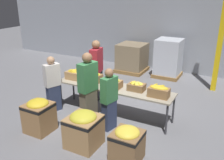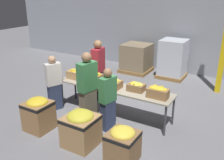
{
  "view_description": "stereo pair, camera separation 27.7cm",
  "coord_description": "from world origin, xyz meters",
  "px_view_note": "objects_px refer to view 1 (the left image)",
  "views": [
    {
      "loc": [
        2.75,
        -5.26,
        3.17
      ],
      "look_at": [
        -0.02,
        -0.05,
        0.99
      ],
      "focal_mm": 40.0,
      "sensor_mm": 36.0,
      "label": 1
    },
    {
      "loc": [
        3.0,
        -5.13,
        3.17
      ],
      "look_at": [
        -0.02,
        -0.05,
        0.99
      ],
      "focal_mm": 40.0,
      "sensor_mm": 36.0,
      "label": 2
    }
  ],
  "objects_px": {
    "volunteer_0": "(97,71)",
    "donation_bin_1": "(84,128)",
    "volunteer_1": "(109,100)",
    "volunteer_2": "(53,84)",
    "volunteer_3": "(88,89)",
    "banana_box_4": "(159,91)",
    "donation_bin_0": "(39,115)",
    "banana_box_1": "(94,77)",
    "support_pillar": "(222,29)",
    "banana_box_3": "(136,86)",
    "pallet_stack_1": "(168,58)",
    "donation_bin_2": "(127,143)",
    "banana_box_0": "(74,74)",
    "pallet_stack_0": "(132,58)",
    "banana_box_2": "(113,83)",
    "sorting_table": "(114,88)"
  },
  "relations": [
    {
      "from": "pallet_stack_1",
      "to": "banana_box_1",
      "type": "bearing_deg",
      "value": -105.65
    },
    {
      "from": "donation_bin_0",
      "to": "pallet_stack_1",
      "type": "height_order",
      "value": "pallet_stack_1"
    },
    {
      "from": "banana_box_2",
      "to": "donation_bin_0",
      "type": "height_order",
      "value": "banana_box_2"
    },
    {
      "from": "sorting_table",
      "to": "volunteer_0",
      "type": "bearing_deg",
      "value": 143.69
    },
    {
      "from": "volunteer_2",
      "to": "volunteer_0",
      "type": "bearing_deg",
      "value": -4.14
    },
    {
      "from": "banana_box_1",
      "to": "banana_box_3",
      "type": "bearing_deg",
      "value": -0.64
    },
    {
      "from": "banana_box_1",
      "to": "volunteer_1",
      "type": "xyz_separation_m",
      "value": [
        0.87,
        -0.75,
        -0.18
      ]
    },
    {
      "from": "banana_box_1",
      "to": "banana_box_4",
      "type": "relative_size",
      "value": 0.81
    },
    {
      "from": "donation_bin_1",
      "to": "donation_bin_2",
      "type": "bearing_deg",
      "value": 0.0
    },
    {
      "from": "donation_bin_2",
      "to": "sorting_table",
      "type": "bearing_deg",
      "value": 125.6
    },
    {
      "from": "banana_box_4",
      "to": "pallet_stack_1",
      "type": "distance_m",
      "value": 3.84
    },
    {
      "from": "sorting_table",
      "to": "donation_bin_1",
      "type": "height_order",
      "value": "donation_bin_1"
    },
    {
      "from": "sorting_table",
      "to": "support_pillar",
      "type": "relative_size",
      "value": 0.78
    },
    {
      "from": "donation_bin_0",
      "to": "pallet_stack_1",
      "type": "relative_size",
      "value": 0.57
    },
    {
      "from": "banana_box_1",
      "to": "volunteer_0",
      "type": "height_order",
      "value": "volunteer_0"
    },
    {
      "from": "volunteer_3",
      "to": "pallet_stack_1",
      "type": "relative_size",
      "value": 1.25
    },
    {
      "from": "banana_box_4",
      "to": "donation_bin_0",
      "type": "distance_m",
      "value": 2.82
    },
    {
      "from": "volunteer_2",
      "to": "support_pillar",
      "type": "relative_size",
      "value": 0.38
    },
    {
      "from": "banana_box_1",
      "to": "pallet_stack_0",
      "type": "xyz_separation_m",
      "value": [
        -0.44,
        3.54,
        -0.38
      ]
    },
    {
      "from": "volunteer_1",
      "to": "volunteer_2",
      "type": "bearing_deg",
      "value": 98.0
    },
    {
      "from": "banana_box_2",
      "to": "banana_box_3",
      "type": "height_order",
      "value": "banana_box_2"
    },
    {
      "from": "support_pillar",
      "to": "donation_bin_2",
      "type": "bearing_deg",
      "value": -102.54
    },
    {
      "from": "support_pillar",
      "to": "banana_box_0",
      "type": "bearing_deg",
      "value": -137.7
    },
    {
      "from": "banana_box_0",
      "to": "donation_bin_0",
      "type": "distance_m",
      "value": 1.62
    },
    {
      "from": "banana_box_3",
      "to": "volunteer_3",
      "type": "bearing_deg",
      "value": -144.37
    },
    {
      "from": "sorting_table",
      "to": "donation_bin_1",
      "type": "xyz_separation_m",
      "value": [
        0.1,
        -1.53,
        -0.32
      ]
    },
    {
      "from": "sorting_table",
      "to": "volunteer_3",
      "type": "bearing_deg",
      "value": -119.4
    },
    {
      "from": "pallet_stack_1",
      "to": "volunteer_1",
      "type": "bearing_deg",
      "value": -91.84
    },
    {
      "from": "pallet_stack_1",
      "to": "banana_box_0",
      "type": "bearing_deg",
      "value": -113.77
    },
    {
      "from": "volunteer_1",
      "to": "support_pillar",
      "type": "xyz_separation_m",
      "value": [
        1.88,
        3.73,
        1.25
      ]
    },
    {
      "from": "banana_box_4",
      "to": "volunteer_1",
      "type": "height_order",
      "value": "volunteer_1"
    },
    {
      "from": "donation_bin_0",
      "to": "volunteer_3",
      "type": "bearing_deg",
      "value": 48.87
    },
    {
      "from": "pallet_stack_0",
      "to": "pallet_stack_1",
      "type": "height_order",
      "value": "pallet_stack_1"
    },
    {
      "from": "banana_box_2",
      "to": "donation_bin_1",
      "type": "height_order",
      "value": "banana_box_2"
    },
    {
      "from": "banana_box_1",
      "to": "donation_bin_1",
      "type": "height_order",
      "value": "banana_box_1"
    },
    {
      "from": "volunteer_1",
      "to": "volunteer_3",
      "type": "xyz_separation_m",
      "value": [
        -0.6,
        0.04,
        0.14
      ]
    },
    {
      "from": "banana_box_2",
      "to": "banana_box_3",
      "type": "xyz_separation_m",
      "value": [
        0.61,
        0.11,
        -0.02
      ]
    },
    {
      "from": "volunteer_2",
      "to": "banana_box_0",
      "type": "bearing_deg",
      "value": -7.15
    },
    {
      "from": "volunteer_1",
      "to": "donation_bin_1",
      "type": "height_order",
      "value": "volunteer_1"
    },
    {
      "from": "volunteer_0",
      "to": "donation_bin_1",
      "type": "bearing_deg",
      "value": 15.93
    },
    {
      "from": "banana_box_2",
      "to": "pallet_stack_1",
      "type": "xyz_separation_m",
      "value": [
        0.38,
        3.72,
        -0.22
      ]
    },
    {
      "from": "banana_box_0",
      "to": "volunteer_3",
      "type": "relative_size",
      "value": 0.25
    },
    {
      "from": "volunteer_2",
      "to": "pallet_stack_0",
      "type": "distance_m",
      "value": 4.19
    },
    {
      "from": "pallet_stack_0",
      "to": "donation_bin_0",
      "type": "bearing_deg",
      "value": -90.88
    },
    {
      "from": "pallet_stack_1",
      "to": "support_pillar",
      "type": "bearing_deg",
      "value": -19.55
    },
    {
      "from": "volunteer_0",
      "to": "pallet_stack_1",
      "type": "relative_size",
      "value": 1.26
    },
    {
      "from": "banana_box_4",
      "to": "pallet_stack_1",
      "type": "bearing_deg",
      "value": 102.59
    },
    {
      "from": "banana_box_3",
      "to": "banana_box_0",
      "type": "bearing_deg",
      "value": -178.31
    },
    {
      "from": "volunteer_0",
      "to": "volunteer_1",
      "type": "xyz_separation_m",
      "value": [
        1.17,
        -1.36,
        -0.14
      ]
    },
    {
      "from": "banana_box_1",
      "to": "donation_bin_2",
      "type": "height_order",
      "value": "banana_box_1"
    }
  ]
}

